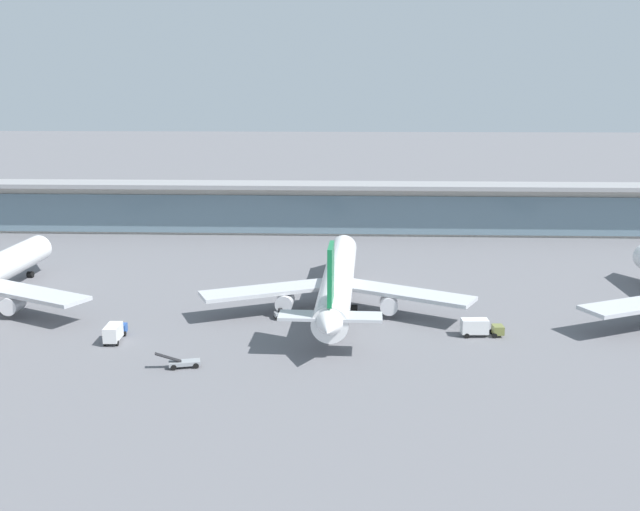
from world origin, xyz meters
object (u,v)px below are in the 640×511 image
service_truck_mid_apron_olive (479,327)px  service_truck_by_tail_grey (183,363)px  airliner_centre_stand (338,281)px  service_truck_at_far_stand_blue (114,332)px  service_truck_near_nose_grey (282,314)px

service_truck_mid_apron_olive → service_truck_by_tail_grey: size_ratio=1.07×
airliner_centre_stand → service_truck_at_far_stand_blue: airliner_centre_stand is taller
airliner_centre_stand → service_truck_near_nose_grey: (-10.33, -6.66, -4.80)m
service_truck_near_nose_grey → service_truck_by_tail_grey: service_truck_by_tail_grey is taller
airliner_centre_stand → service_truck_mid_apron_olive: airliner_centre_stand is taller
airliner_centre_stand → service_truck_near_nose_grey: bearing=-147.2°
airliner_centre_stand → service_truck_by_tail_grey: bearing=-126.7°
service_truck_mid_apron_olive → service_truck_at_far_stand_blue: 62.80m
service_truck_near_nose_grey → airliner_centre_stand: bearing=32.8°
airliner_centre_stand → service_truck_at_far_stand_blue: size_ratio=9.14×
service_truck_near_nose_grey → service_truck_at_far_stand_blue: size_ratio=0.44×
airliner_centre_stand → service_truck_by_tail_grey: (-23.32, -31.25, -4.87)m
service_truck_at_far_stand_blue → airliner_centre_stand: bearing=27.9°
airliner_centre_stand → service_truck_near_nose_grey: airliner_centre_stand is taller
service_truck_near_nose_grey → service_truck_by_tail_grey: (-12.99, -24.58, -0.07)m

